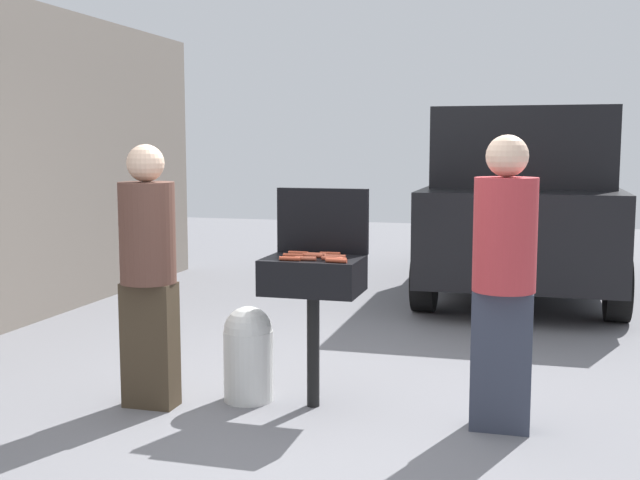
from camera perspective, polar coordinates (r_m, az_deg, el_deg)
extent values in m
plane|color=slate|center=(5.02, -1.54, -12.26)|extent=(24.00, 24.00, 0.00)
cylinder|color=black|center=(5.00, -0.50, -7.95)|extent=(0.08, 0.08, 0.73)
cube|color=black|center=(4.90, -0.50, -2.57)|extent=(0.60, 0.44, 0.22)
cube|color=black|center=(5.07, 0.18, 1.40)|extent=(0.60, 0.05, 0.42)
cylinder|color=#C6593D|center=(4.93, -0.22, -1.07)|extent=(0.13, 0.04, 0.03)
cylinder|color=#C6593D|center=(4.76, -1.05, -1.35)|extent=(0.13, 0.04, 0.03)
cylinder|color=#AD4228|center=(4.89, -1.94, -1.13)|extent=(0.13, 0.03, 0.03)
cylinder|color=#AD4228|center=(4.96, 0.74, -1.01)|extent=(0.13, 0.04, 0.03)
cylinder|color=#AD4228|center=(4.75, -2.19, -1.36)|extent=(0.13, 0.03, 0.03)
cylinder|color=#AD4228|center=(5.00, -1.58, -0.95)|extent=(0.13, 0.03, 0.03)
cylinder|color=#AD4228|center=(4.67, 1.19, -1.51)|extent=(0.13, 0.03, 0.03)
cylinder|color=#B74C33|center=(4.72, 1.15, -1.41)|extent=(0.13, 0.03, 0.03)
cylinder|color=#B74C33|center=(4.88, -0.52, -1.14)|extent=(0.13, 0.03, 0.03)
cylinder|color=#C6593D|center=(4.84, 1.11, -1.21)|extent=(0.13, 0.04, 0.03)
cylinder|color=#B74C33|center=(4.76, 0.88, -1.35)|extent=(0.13, 0.04, 0.03)
cylinder|color=silver|center=(5.17, -5.20, -9.03)|extent=(0.32, 0.32, 0.46)
sphere|color=silver|center=(5.11, -5.23, -6.55)|extent=(0.31, 0.31, 0.31)
cube|color=#3F3323|center=(5.11, -12.18, -7.42)|extent=(0.33, 0.18, 0.79)
cylinder|color=brown|center=(4.98, -12.39, 0.51)|extent=(0.35, 0.35, 0.63)
sphere|color=beige|center=(4.95, -12.52, 5.45)|extent=(0.23, 0.23, 0.23)
cube|color=#333847|center=(4.71, 13.00, -8.50)|extent=(0.34, 0.19, 0.82)
cylinder|color=#B23338|center=(4.57, 13.24, 0.38)|extent=(0.36, 0.36, 0.65)
sphere|color=beige|center=(4.55, 13.40, 5.94)|extent=(0.24, 0.24, 0.24)
cube|color=black|center=(9.31, 14.39, 1.27)|extent=(1.94, 4.42, 0.90)
cube|color=black|center=(9.07, 14.54, 6.50)|extent=(1.79, 2.62, 0.80)
cylinder|color=black|center=(7.88, 20.73, -3.25)|extent=(0.23, 0.64, 0.64)
cylinder|color=black|center=(7.90, 7.58, -2.83)|extent=(0.23, 0.64, 0.64)
cylinder|color=black|center=(10.92, 19.17, -0.48)|extent=(0.23, 0.64, 0.64)
cylinder|color=black|center=(10.93, 9.69, -0.18)|extent=(0.23, 0.64, 0.64)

